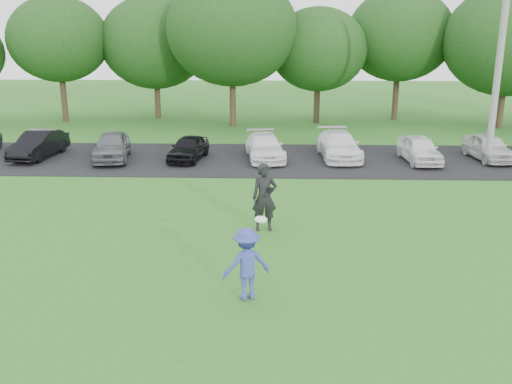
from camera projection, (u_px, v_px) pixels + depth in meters
ground at (251, 291)px, 12.92m from camera, size 100.00×100.00×0.00m
parking_lot at (264, 159)px, 25.37m from camera, size 32.00×6.50×0.03m
utility_pole at (500, 55)px, 23.15m from camera, size 0.28×0.28×9.18m
frisbee_player at (247, 264)px, 12.33m from camera, size 1.20×0.94×1.86m
camera_bystander at (264, 197)px, 16.45m from camera, size 0.79×0.59×1.99m
parked_cars at (276, 146)px, 25.19m from camera, size 28.84×4.70×1.23m
tree_row at (293, 40)px, 33.28m from camera, size 42.39×9.85×8.64m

